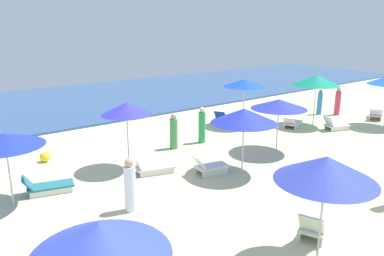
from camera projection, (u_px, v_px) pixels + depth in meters
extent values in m
cube|color=#305287|center=(91.00, 99.00, 26.34)|extent=(60.00, 13.42, 0.12)
cube|color=silver|center=(380.00, 117.00, 21.11)|extent=(0.99, 0.59, 0.24)
cube|color=silver|center=(369.00, 116.00, 21.32)|extent=(0.99, 0.59, 0.24)
cube|color=silver|center=(375.00, 114.00, 21.18)|extent=(1.41, 1.19, 0.06)
cube|color=silver|center=(376.00, 113.00, 20.62)|extent=(0.57, 0.69, 0.43)
cylinder|color=silver|center=(243.00, 106.00, 19.67)|extent=(0.05, 0.05, 2.04)
cone|color=#1645B8|center=(244.00, 83.00, 19.34)|extent=(2.16, 2.16, 0.37)
cube|color=silver|center=(228.00, 120.00, 20.59)|extent=(0.94, 0.53, 0.20)
cube|color=silver|center=(219.00, 119.00, 20.79)|extent=(0.94, 0.53, 0.20)
cube|color=#1846B5|center=(223.00, 117.00, 20.65)|extent=(1.31, 1.09, 0.06)
cube|color=#1846B5|center=(220.00, 115.00, 20.13)|extent=(0.60, 0.69, 0.47)
cylinder|color=silver|center=(320.00, 223.00, 8.20)|extent=(0.05, 0.05, 1.98)
cone|color=#3442AF|center=(326.00, 169.00, 7.86)|extent=(2.15, 2.15, 0.55)
cube|color=silver|center=(327.00, 232.00, 9.49)|extent=(1.11, 0.45, 0.25)
cube|color=silver|center=(306.00, 226.00, 9.76)|extent=(1.11, 0.45, 0.25)
cube|color=silver|center=(317.00, 224.00, 9.58)|extent=(1.44, 1.04, 0.06)
cube|color=silver|center=(311.00, 225.00, 9.02)|extent=(0.51, 0.67, 0.54)
cylinder|color=silver|center=(10.00, 176.00, 10.96)|extent=(0.05, 0.05, 1.82)
cone|color=#1E33D0|center=(5.00, 140.00, 10.67)|extent=(2.18, 2.18, 0.38)
cube|color=silver|center=(51.00, 193.00, 11.77)|extent=(1.23, 0.36, 0.20)
cube|color=silver|center=(51.00, 186.00, 12.23)|extent=(1.23, 0.36, 0.20)
cube|color=#276F74|center=(51.00, 186.00, 11.96)|extent=(1.51, 0.95, 0.06)
cube|color=#276F74|center=(28.00, 183.00, 11.67)|extent=(0.47, 0.65, 0.41)
cylinder|color=silver|center=(277.00, 130.00, 15.65)|extent=(0.05, 0.05, 1.82)
cone|color=#2933B4|center=(279.00, 104.00, 15.36)|extent=(2.29, 2.29, 0.39)
cone|color=#3649C1|center=(100.00, 239.00, 5.06)|extent=(1.95, 1.95, 0.50)
cylinder|color=silver|center=(314.00, 105.00, 19.65)|extent=(0.05, 0.05, 2.11)
cone|color=#0E8660|center=(317.00, 80.00, 19.29)|extent=(2.33, 2.33, 0.53)
cube|color=silver|center=(298.00, 126.00, 19.42)|extent=(1.07, 0.40, 0.19)
cube|color=silver|center=(288.00, 124.00, 19.71)|extent=(1.07, 0.40, 0.19)
cube|color=silver|center=(293.00, 123.00, 19.53)|extent=(1.37, 1.00, 0.06)
cube|color=silver|center=(290.00, 122.00, 19.03)|extent=(0.55, 0.69, 0.39)
cube|color=silver|center=(340.00, 129.00, 18.79)|extent=(0.98, 0.42, 0.20)
cube|color=silver|center=(333.00, 126.00, 19.28)|extent=(0.98, 0.42, 0.20)
cube|color=silver|center=(337.00, 125.00, 19.00)|extent=(1.30, 1.00, 0.06)
cube|color=silver|center=(328.00, 121.00, 18.80)|extent=(0.51, 0.67, 0.53)
cylinder|color=silver|center=(128.00, 142.00, 13.74)|extent=(0.05, 0.05, 2.04)
cone|color=#3533DD|center=(126.00, 109.00, 13.41)|extent=(1.81, 1.81, 0.44)
cube|color=silver|center=(157.00, 173.00, 13.33)|extent=(1.20, 0.39, 0.19)
cube|color=silver|center=(153.00, 167.00, 13.82)|extent=(1.20, 0.39, 0.19)
cube|color=silver|center=(155.00, 167.00, 13.54)|extent=(1.51, 1.02, 0.06)
cube|color=silver|center=(137.00, 164.00, 13.27)|extent=(0.41, 0.66, 0.43)
cylinder|color=silver|center=(243.00, 148.00, 13.41)|extent=(0.05, 0.05, 1.83)
cone|color=#2432B4|center=(244.00, 116.00, 13.09)|extent=(2.33, 2.33, 0.51)
cube|color=silver|center=(215.00, 173.00, 13.25)|extent=(1.01, 0.24, 0.25)
cube|color=silver|center=(209.00, 168.00, 13.67)|extent=(1.01, 0.24, 0.25)
cube|color=white|center=(212.00, 166.00, 13.42)|extent=(1.23, 0.79, 0.06)
cube|color=white|center=(199.00, 163.00, 13.14)|extent=(0.47, 0.60, 0.48)
cylinder|color=#E93C58|center=(338.00, 103.00, 22.00)|extent=(0.40, 0.40, 1.38)
sphere|color=tan|center=(339.00, 89.00, 21.79)|extent=(0.25, 0.25, 0.25)
cylinder|color=white|center=(130.00, 189.00, 10.67)|extent=(0.38, 0.38, 1.34)
sphere|color=tan|center=(129.00, 163.00, 10.46)|extent=(0.25, 0.25, 0.25)
cylinder|color=#337ED0|center=(320.00, 104.00, 22.12)|extent=(0.37, 0.37, 1.28)
sphere|color=olive|center=(321.00, 91.00, 21.93)|extent=(0.20, 0.20, 0.20)
cylinder|color=#479552|center=(174.00, 134.00, 16.05)|extent=(0.46, 0.46, 1.30)
sphere|color=tan|center=(173.00, 116.00, 15.85)|extent=(0.24, 0.24, 0.24)
cylinder|color=green|center=(202.00, 127.00, 16.85)|extent=(0.44, 0.44, 1.40)
sphere|color=beige|center=(202.00, 110.00, 16.63)|extent=(0.24, 0.24, 0.24)
sphere|color=yellow|center=(45.00, 157.00, 14.62)|extent=(0.39, 0.39, 0.39)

